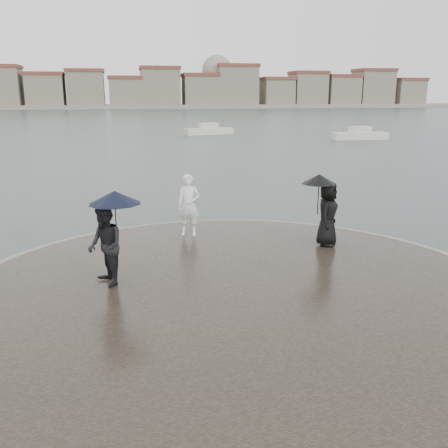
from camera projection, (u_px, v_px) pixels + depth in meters
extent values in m
plane|color=#2B3835|center=(289.00, 399.00, 7.37)|extent=(400.00, 400.00, 0.00)
cylinder|color=gray|center=(236.00, 297.00, 10.65)|extent=(12.50, 12.50, 0.32)
cylinder|color=#2D261E|center=(236.00, 296.00, 10.64)|extent=(11.90, 11.90, 0.36)
imported|color=white|center=(189.00, 205.00, 14.43)|extent=(0.75, 0.59, 1.79)
imported|color=black|center=(105.00, 246.00, 10.61)|extent=(0.92, 1.03, 1.75)
cylinder|color=black|center=(116.00, 223.00, 10.63)|extent=(0.02, 0.02, 0.90)
cone|color=black|center=(115.00, 197.00, 10.50)|extent=(1.12, 1.12, 0.28)
imported|color=black|center=(328.00, 214.00, 13.46)|extent=(0.95, 1.02, 1.74)
cylinder|color=black|center=(318.00, 198.00, 13.40)|extent=(0.02, 0.02, 0.90)
cone|color=black|center=(319.00, 179.00, 13.27)|extent=(0.94, 0.94, 0.26)
cube|color=gray|center=(126.00, 106.00, 161.74)|extent=(260.00, 20.00, 1.20)
cube|color=gray|center=(1.00, 89.00, 150.33)|extent=(12.00, 10.00, 12.00)
cube|color=gray|center=(46.00, 92.00, 153.11)|extent=(11.00, 10.00, 10.00)
cube|color=brown|center=(44.00, 74.00, 151.73)|extent=(11.60, 10.60, 1.00)
cube|color=gray|center=(86.00, 91.00, 155.33)|extent=(11.00, 10.00, 11.00)
cube|color=brown|center=(85.00, 71.00, 153.81)|extent=(11.60, 10.60, 1.00)
cube|color=gray|center=(125.00, 94.00, 157.92)|extent=(10.00, 10.00, 9.00)
cube|color=brown|center=(125.00, 78.00, 156.66)|extent=(10.60, 10.60, 1.00)
cube|color=gray|center=(160.00, 89.00, 159.68)|extent=(12.00, 10.00, 12.00)
cube|color=brown|center=(159.00, 68.00, 158.05)|extent=(12.60, 10.60, 1.00)
cube|color=gray|center=(200.00, 93.00, 162.47)|extent=(11.00, 10.00, 10.00)
cube|color=brown|center=(200.00, 75.00, 161.08)|extent=(11.60, 10.60, 1.00)
cube|color=gray|center=(236.00, 88.00, 164.43)|extent=(13.00, 10.00, 13.00)
cube|color=brown|center=(236.00, 66.00, 162.67)|extent=(13.60, 10.60, 1.00)
cube|color=gray|center=(277.00, 94.00, 167.66)|extent=(10.00, 10.00, 9.00)
cube|color=brown|center=(277.00, 79.00, 166.40)|extent=(10.60, 10.60, 1.00)
cube|color=gray|center=(308.00, 91.00, 169.55)|extent=(11.00, 10.00, 11.00)
cube|color=brown|center=(308.00, 73.00, 168.04)|extent=(11.60, 10.60, 1.00)
cube|color=gray|center=(340.00, 93.00, 172.02)|extent=(11.00, 10.00, 10.00)
cube|color=brown|center=(341.00, 76.00, 170.63)|extent=(11.60, 10.60, 1.00)
cube|color=gray|center=(373.00, 90.00, 174.10)|extent=(12.00, 10.00, 12.00)
cube|color=brown|center=(374.00, 70.00, 172.47)|extent=(12.60, 10.60, 1.00)
cube|color=gray|center=(406.00, 94.00, 177.02)|extent=(10.00, 10.00, 9.00)
cube|color=brown|center=(407.00, 79.00, 175.76)|extent=(10.60, 10.60, 1.00)
sphere|color=gray|center=(217.00, 71.00, 163.77)|extent=(10.00, 10.00, 10.00)
cube|color=beige|center=(209.00, 132.00, 56.08)|extent=(5.72, 2.80, 0.90)
cube|color=beige|center=(209.00, 127.00, 55.92)|extent=(2.22, 1.62, 0.90)
cube|color=beige|center=(359.00, 137.00, 49.81)|extent=(5.56, 1.83, 0.90)
cube|color=beige|center=(360.00, 131.00, 49.66)|extent=(2.05, 1.28, 0.90)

